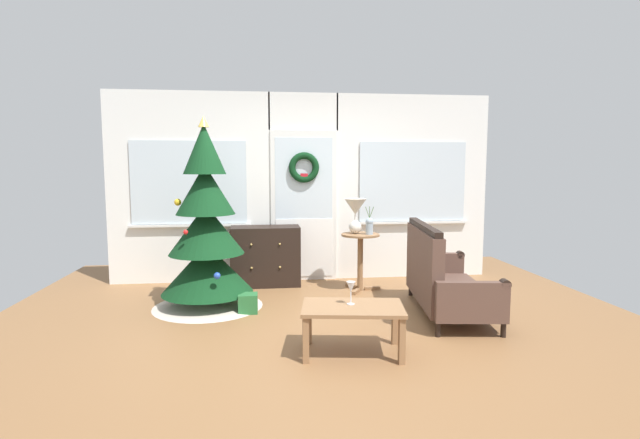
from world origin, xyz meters
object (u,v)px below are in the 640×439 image
object	(u,v)px
side_table	(360,250)
christmas_tree	(206,239)
gift_box	(248,303)
flower_vase	(369,225)
wine_glass	(351,288)
settee_sofa	(441,279)
table_lamp	(355,211)
dresser_cabinet	(266,256)
coffee_table	(353,313)

from	to	relation	value
side_table	christmas_tree	bearing A→B (deg)	-164.58
gift_box	side_table	bearing A→B (deg)	29.79
side_table	flower_vase	size ratio (longest dim) A/B	2.06
christmas_tree	wine_glass	world-z (taller)	christmas_tree
wine_glass	settee_sofa	bearing A→B (deg)	39.25
flower_vase	gift_box	distance (m)	1.81
wine_glass	gift_box	world-z (taller)	wine_glass
table_lamp	flower_vase	bearing A→B (deg)	-32.01
wine_glass	dresser_cabinet	bearing A→B (deg)	106.45
christmas_tree	dresser_cabinet	world-z (taller)	christmas_tree
settee_sofa	coffee_table	distance (m)	1.50
table_lamp	gift_box	size ratio (longest dim) A/B	2.16
christmas_tree	wine_glass	bearing A→B (deg)	-47.46
flower_vase	table_lamp	bearing A→B (deg)	147.99
side_table	wine_glass	distance (m)	2.04
dresser_cabinet	wine_glass	xyz separation A→B (m)	(0.71, -2.40, 0.16)
dresser_cabinet	gift_box	xyz separation A→B (m)	(-0.19, -1.21, -0.29)
wine_glass	gift_box	size ratio (longest dim) A/B	0.96
coffee_table	flower_vase	bearing A→B (deg)	73.85
dresser_cabinet	coffee_table	distance (m)	2.55
flower_vase	coffee_table	size ratio (longest dim) A/B	0.39
dresser_cabinet	flower_vase	world-z (taller)	flower_vase
coffee_table	side_table	bearing A→B (deg)	76.95
table_lamp	gift_box	bearing A→B (deg)	-147.84
settee_sofa	table_lamp	xyz separation A→B (m)	(-0.72, 1.09, 0.63)
christmas_tree	dresser_cabinet	distance (m)	1.19
christmas_tree	gift_box	size ratio (longest dim) A/B	10.32
side_table	table_lamp	size ratio (longest dim) A/B	1.64
table_lamp	wine_glass	xyz separation A→B (m)	(-0.42, -2.02, -0.46)
dresser_cabinet	settee_sofa	world-z (taller)	settee_sofa
settee_sofa	wine_glass	size ratio (longest dim) A/B	8.36
settee_sofa	coffee_table	bearing A→B (deg)	-139.12
dresser_cabinet	flower_vase	distance (m)	1.44
dresser_cabinet	christmas_tree	bearing A→B (deg)	-125.07
dresser_cabinet	side_table	xyz separation A→B (m)	(1.19, -0.42, 0.12)
christmas_tree	coffee_table	size ratio (longest dim) A/B	2.32
wine_glass	gift_box	distance (m)	1.56
coffee_table	wine_glass	distance (m)	0.21
dresser_cabinet	coffee_table	xyz separation A→B (m)	(0.72, -2.45, -0.04)
table_lamp	wine_glass	world-z (taller)	table_lamp
settee_sofa	coffee_table	xyz separation A→B (m)	(-1.13, -0.98, -0.03)
table_lamp	coffee_table	bearing A→B (deg)	-101.22
side_table	wine_glass	bearing A→B (deg)	-103.59
settee_sofa	gift_box	size ratio (longest dim) A/B	8.00
settee_sofa	gift_box	xyz separation A→B (m)	(-2.04, 0.26, -0.27)
dresser_cabinet	table_lamp	distance (m)	1.34
side_table	flower_vase	distance (m)	0.35
side_table	flower_vase	xyz separation A→B (m)	(0.10, -0.06, 0.33)
dresser_cabinet	wine_glass	size ratio (longest dim) A/B	4.64
side_table	wine_glass	size ratio (longest dim) A/B	3.70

